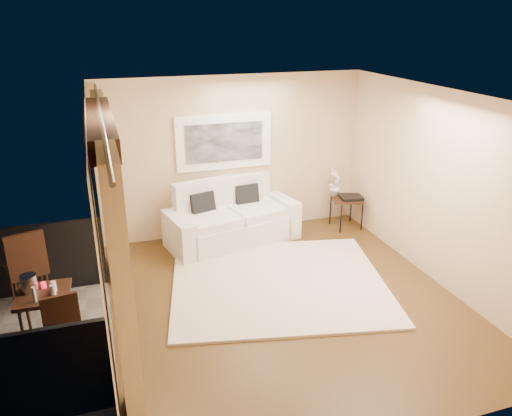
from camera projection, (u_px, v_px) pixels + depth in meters
floor at (286, 301)px, 6.70m from camera, size 5.00×5.00×0.00m
room_shell at (99, 125)px, 5.17m from camera, size 5.00×6.40×5.00m
balcony at (16, 335)px, 5.68m from camera, size 1.81×2.60×1.17m
curtains at (113, 229)px, 5.61m from camera, size 0.16×4.80×2.64m
artwork at (224, 142)px, 8.25m from camera, size 1.62×0.07×0.92m
rug at (279, 283)px, 7.11m from camera, size 3.45×3.15×0.04m
sofa at (230, 220)px, 8.37m from camera, size 2.30×1.35×1.04m
side_table at (347, 201)px, 8.85m from camera, size 0.66×0.66×0.56m
tray at (351, 197)px, 8.75m from camera, size 0.42×0.33×0.05m
orchid at (335, 182)px, 8.81m from camera, size 0.32×0.32×0.51m
bistro_table at (44, 299)px, 5.62m from camera, size 0.60×0.60×0.68m
balcony_chair_far at (27, 263)px, 6.34m from camera, size 0.59×0.59×1.08m
balcony_chair_near at (64, 330)px, 5.22m from camera, size 0.43×0.43×0.88m
ice_bucket at (29, 283)px, 5.59m from camera, size 0.18×0.18×0.20m
candle at (44, 285)px, 5.68m from camera, size 0.06×0.06×0.07m
vase at (34, 294)px, 5.39m from camera, size 0.04×0.04×0.18m
glass_a at (53, 290)px, 5.53m from camera, size 0.06×0.06×0.12m
glass_b at (54, 286)px, 5.61m from camera, size 0.06×0.06×0.12m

